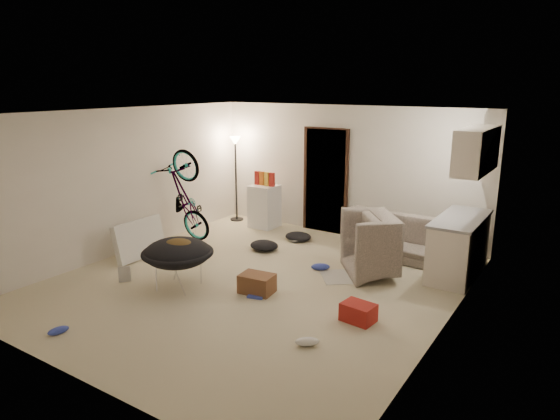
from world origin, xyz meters
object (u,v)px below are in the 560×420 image
Objects in this scene: floor_lamp at (236,160)px; drink_case_a at (257,283)px; mini_fridge at (264,206)px; drink_case_b at (358,312)px; bicycle at (186,216)px; juicer at (253,282)px; saucer_chair at (178,259)px; sofa at (406,239)px; tv_box at (139,239)px; kitchen_counter at (459,247)px; armchair at (392,251)px.

floor_lamp is 3.85× the size of drink_case_a.
drink_case_b is at bearing -39.54° from mini_fridge.
juicer is at bearing -115.99° from bicycle.
saucer_chair is 2.69m from drink_case_b.
sofa is 2.25× the size of mini_fridge.
mini_fridge is 0.88× the size of tv_box.
tv_box is (0.00, -1.14, -0.14)m from bicycle.
floor_lamp is 1.19m from mini_fridge.
juicer is at bearing -0.69° from tv_box.
saucer_chair is at bearing -163.60° from drink_case_b.
bicycle is 1.73× the size of saucer_chair.
tv_box is 2.48× the size of drink_case_b.
sofa is at bearing 155.18° from kitchen_counter.
floor_lamp is 5.27m from drink_case_b.
floor_lamp is at bearing 131.32° from juicer.
mini_fridge is at bearing -7.09° from floor_lamp.
bicycle is 2.05× the size of mini_fridge.
mini_fridge is (-3.05, 0.10, 0.15)m from sofa.
tv_box is (-0.70, -2.71, -0.11)m from mini_fridge.
bicycle is at bearing 146.98° from drink_case_a.
sofa is 4.57m from tv_box.
floor_lamp is 0.92× the size of sofa.
tv_box is 4.85× the size of juicer.
mini_fridge is 3.38m from saucer_chair.
mini_fridge is 4.27× the size of juicer.
kitchen_counter is 1.38× the size of armchair.
drink_case_a is at bearing 104.62° from armchair.
mini_fridge reaches higher than drink_case_a.
floor_lamp is at bearing -2.16° from sofa.
mini_fridge is 0.84× the size of saucer_chair.
drink_case_b reaches higher than juicer.
sofa is 4.17× the size of drink_case_a.
armchair is (3.95, -1.16, -0.95)m from floor_lamp.
kitchen_counter is 1.08m from sofa.
mini_fridge is at bearing 121.60° from juicer.
juicer is (-1.73, 0.13, -0.03)m from drink_case_b.
tv_box is 4.11m from drink_case_b.
saucer_chair reaches higher than tv_box.
tv_box reaches higher than drink_case_a.
kitchen_counter is 3.19× the size of drink_case_a.
drink_case_b is (1.58, -0.03, -0.02)m from drink_case_a.
drink_case_a is at bearing -48.00° from floor_lamp.
kitchen_counter is at bearing 23.98° from tv_box.
saucer_chair is 1.58m from tv_box.
sofa is at bearing -68.86° from bicycle.
saucer_chair is at bearing -139.72° from bicycle.
bicycle is at bearing 22.14° from sofa.
sofa is 1.10× the size of bicycle.
drink_case_a is (2.53, -1.25, -0.34)m from bicycle.
drink_case_b is at bearing -105.24° from kitchen_counter.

